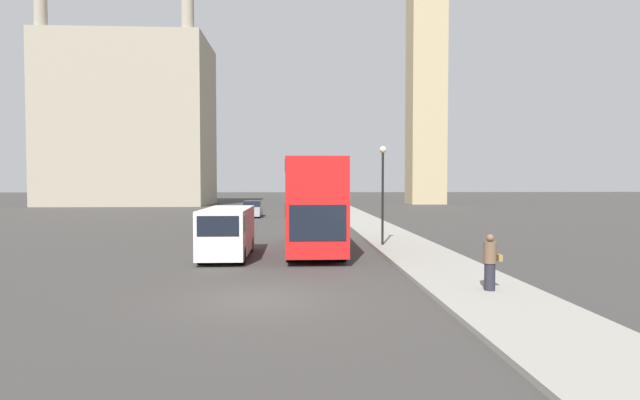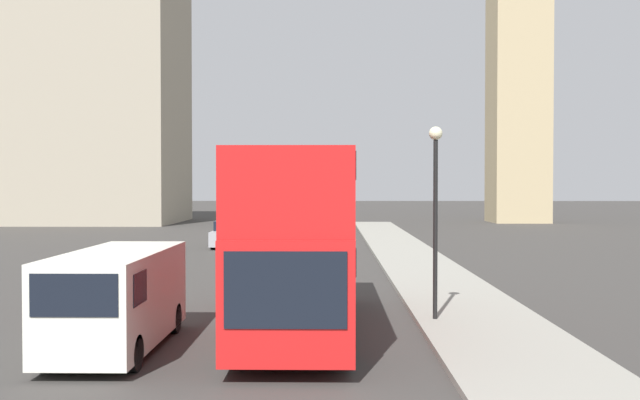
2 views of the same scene
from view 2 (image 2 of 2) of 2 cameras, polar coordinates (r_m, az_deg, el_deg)
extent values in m
cube|color=#9E937F|center=(74.50, -20.11, 7.69)|extent=(23.14, 14.09, 24.33)
cube|color=red|center=(18.29, -1.80, -5.78)|extent=(2.60, 10.05, 2.40)
cube|color=red|center=(18.16, -1.80, 0.77)|extent=(2.60, 9.85, 1.78)
cube|color=black|center=(18.22, -1.80, -3.36)|extent=(2.64, 9.64, 0.55)
cube|color=black|center=(18.16, -1.80, 2.39)|extent=(2.64, 9.44, 0.55)
cube|color=black|center=(13.27, -2.78, -7.22)|extent=(2.29, 0.03, 1.44)
cylinder|color=black|center=(15.07, -6.03, -10.95)|extent=(0.73, 1.14, 1.14)
cylinder|color=black|center=(14.97, 1.23, -11.03)|extent=(0.73, 1.14, 1.14)
cylinder|color=black|center=(21.96, -3.84, -7.08)|extent=(0.73, 1.14, 1.14)
cylinder|color=black|center=(21.89, 1.08, -7.10)|extent=(0.73, 1.14, 1.14)
cube|color=silver|center=(16.88, -15.88, -7.40)|extent=(1.97, 5.49, 2.04)
cube|color=black|center=(14.22, -19.10, -7.22)|extent=(1.67, 0.02, 0.82)
cube|color=black|center=(15.13, -17.84, -6.70)|extent=(2.00, 0.99, 0.65)
cylinder|color=black|center=(15.54, -20.53, -11.39)|extent=(0.49, 0.75, 0.75)
cylinder|color=black|center=(15.07, -15.19, -11.75)|extent=(0.49, 0.75, 0.75)
cylinder|color=black|center=(18.99, -16.39, -9.04)|extent=(0.49, 0.75, 0.75)
cylinder|color=black|center=(18.62, -11.99, -9.23)|extent=(0.49, 0.75, 0.75)
cylinder|color=black|center=(19.28, 9.21, -2.35)|extent=(0.12, 0.12, 4.78)
sphere|color=beige|center=(19.29, 9.24, 5.29)|extent=(0.36, 0.36, 0.36)
cube|color=#99999E|center=(42.78, -7.27, -2.97)|extent=(1.76, 4.37, 0.84)
cube|color=black|center=(42.84, -7.25, -2.02)|extent=(1.58, 2.10, 0.57)
cylinder|color=black|center=(41.52, -8.47, -3.45)|extent=(0.39, 0.67, 0.67)
cylinder|color=black|center=(41.33, -6.60, -3.47)|extent=(0.39, 0.67, 0.67)
cylinder|color=black|center=(44.28, -7.89, -3.16)|extent=(0.39, 0.67, 0.67)
cylinder|color=black|center=(44.10, -6.13, -3.17)|extent=(0.39, 0.67, 0.67)
camera|label=1|loc=(6.94, -165.22, -3.90)|focal=28.00mm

